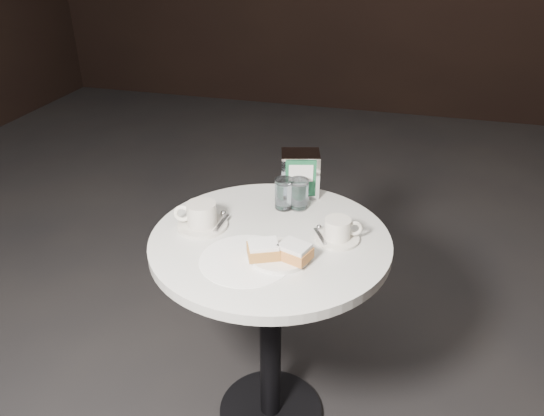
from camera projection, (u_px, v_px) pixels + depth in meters
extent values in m
plane|color=black|center=(271.00, 414.00, 1.89)|extent=(7.00, 7.00, 0.00)
cylinder|color=black|center=(271.00, 411.00, 1.88)|extent=(0.36, 0.36, 0.03)
cylinder|color=black|center=(270.00, 336.00, 1.72)|extent=(0.07, 0.07, 0.70)
cylinder|color=white|center=(270.00, 241.00, 1.54)|extent=(0.70, 0.70, 0.03)
cylinder|color=white|center=(246.00, 260.00, 1.43)|extent=(0.28, 0.28, 0.00)
cylinder|color=white|center=(279.00, 255.00, 1.44)|extent=(0.18, 0.18, 0.01)
cube|color=#B77B38|center=(263.00, 251.00, 1.42)|extent=(0.10, 0.09, 0.03)
cube|color=white|center=(263.00, 244.00, 1.41)|extent=(0.10, 0.09, 0.01)
cube|color=#CC813F|center=(294.00, 253.00, 1.41)|extent=(0.10, 0.09, 0.03)
cube|color=white|center=(295.00, 246.00, 1.40)|extent=(0.09, 0.08, 0.01)
cylinder|color=beige|center=(202.00, 225.00, 1.58)|extent=(0.18, 0.18, 0.01)
cylinder|color=beige|center=(202.00, 214.00, 1.56)|extent=(0.11, 0.11, 0.07)
cylinder|color=#87634A|center=(201.00, 206.00, 1.55)|extent=(0.10, 0.10, 0.00)
torus|color=white|center=(183.00, 213.00, 1.56)|extent=(0.06, 0.02, 0.05)
cube|color=silver|center=(222.00, 223.00, 1.58)|extent=(0.02, 0.10, 0.00)
sphere|color=silver|center=(223.00, 214.00, 1.62)|extent=(0.02, 0.02, 0.02)
cylinder|color=silver|center=(337.00, 238.00, 1.52)|extent=(0.16, 0.16, 0.01)
cylinder|color=white|center=(338.00, 228.00, 1.50)|extent=(0.09, 0.09, 0.06)
cylinder|color=#8C664C|center=(338.00, 221.00, 1.49)|extent=(0.08, 0.08, 0.00)
torus|color=silver|center=(355.00, 228.00, 1.50)|extent=(0.05, 0.02, 0.05)
cube|color=#B7B6BB|center=(320.00, 236.00, 1.52)|extent=(0.05, 0.08, 0.00)
sphere|color=#B3B3B8|center=(319.00, 227.00, 1.55)|extent=(0.02, 0.02, 0.02)
cylinder|color=white|center=(284.00, 194.00, 1.67)|extent=(0.08, 0.08, 0.10)
cylinder|color=white|center=(284.00, 195.00, 1.67)|extent=(0.07, 0.07, 0.08)
cylinder|color=white|center=(299.00, 194.00, 1.67)|extent=(0.07, 0.07, 0.10)
cylinder|color=silver|center=(299.00, 195.00, 1.67)|extent=(0.06, 0.06, 0.08)
cube|color=silver|center=(300.00, 173.00, 1.75)|extent=(0.14, 0.13, 0.14)
cube|color=#1B5F3A|center=(301.00, 179.00, 1.70)|extent=(0.10, 0.03, 0.12)
cube|color=white|center=(301.00, 173.00, 1.68)|extent=(0.08, 0.02, 0.06)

